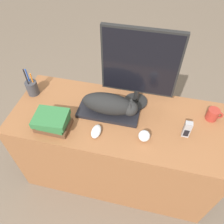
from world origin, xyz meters
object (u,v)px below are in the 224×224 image
at_px(phone, 187,129).
at_px(book_stack, 52,122).
at_px(keyboard, 108,113).
at_px(monitor, 140,66).
at_px(cat, 111,104).
at_px(pen_cup, 32,88).
at_px(computer_mouse, 96,131).
at_px(baseball, 144,136).
at_px(coffee_mug, 213,114).

height_order(phone, book_stack, phone).
bearing_deg(keyboard, monitor, 42.25).
bearing_deg(cat, pen_cup, 173.17).
distance_m(computer_mouse, baseball, 0.30).
height_order(cat, computer_mouse, cat).
xyz_separation_m(coffee_mug, pen_cup, (-1.29, -0.04, 0.02)).
xyz_separation_m(keyboard, coffee_mug, (0.69, 0.12, 0.03)).
bearing_deg(pen_cup, keyboard, -7.07).
bearing_deg(book_stack, keyboard, 32.02).
bearing_deg(baseball, pen_cup, 164.99).
xyz_separation_m(computer_mouse, phone, (0.55, 0.11, 0.04)).
xyz_separation_m(monitor, computer_mouse, (-0.20, -0.33, -0.30)).
xyz_separation_m(keyboard, phone, (0.52, -0.07, 0.05)).
height_order(monitor, phone, monitor).
bearing_deg(cat, monitor, 46.11).
relative_size(monitor, baseball, 7.83).
xyz_separation_m(cat, computer_mouse, (-0.06, -0.18, -0.08)).
bearing_deg(computer_mouse, keyboard, 79.08).
bearing_deg(cat, coffee_mug, 9.88).
bearing_deg(pen_cup, baseball, -15.01).
bearing_deg(baseball, keyboard, 149.53).
distance_m(cat, pen_cup, 0.62).
xyz_separation_m(coffee_mug, book_stack, (-1.01, -0.32, 0.02)).
xyz_separation_m(computer_mouse, pen_cup, (-0.56, 0.25, 0.04)).
distance_m(monitor, coffee_mug, 0.60).
relative_size(coffee_mug, pen_cup, 0.45).
bearing_deg(monitor, keyboard, -137.75).
relative_size(cat, phone, 3.01).
xyz_separation_m(computer_mouse, coffee_mug, (0.73, 0.30, 0.02)).
relative_size(phone, book_stack, 0.56).
bearing_deg(phone, book_stack, -171.17).
relative_size(coffee_mug, phone, 0.85).
bearing_deg(keyboard, phone, -7.51).
xyz_separation_m(cat, coffee_mug, (0.67, 0.12, -0.06)).
relative_size(keyboard, book_stack, 1.90).
height_order(keyboard, pen_cup, pen_cup).
bearing_deg(cat, phone, -7.83).
bearing_deg(phone, cat, 172.17).
xyz_separation_m(coffee_mug, phone, (-0.17, -0.19, 0.02)).
xyz_separation_m(keyboard, baseball, (0.27, -0.16, 0.02)).
height_order(keyboard, monitor, monitor).
distance_m(computer_mouse, coffee_mug, 0.79).
distance_m(baseball, book_stack, 0.59).
bearing_deg(monitor, computer_mouse, -121.38).
relative_size(pen_cup, phone, 1.89).
bearing_deg(phone, pen_cup, 172.72).
relative_size(cat, computer_mouse, 3.46).
relative_size(cat, pen_cup, 1.59).
distance_m(coffee_mug, book_stack, 1.06).
bearing_deg(keyboard, coffee_mug, 9.58).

